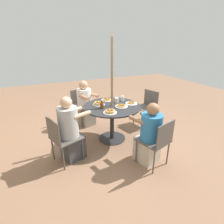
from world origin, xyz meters
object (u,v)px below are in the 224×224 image
pancake_plate_d (98,104)px  patio_table (112,112)px  patio_chair_south (147,105)px  syrup_bottle (102,105)px  pancake_plate_c (107,100)px  coffee_cup (117,100)px  diner_north (70,132)px  pancake_plate_e (131,103)px  patio_chair_west (81,104)px  patio_chair_north (62,137)px  patio_chair_east (157,140)px  drinking_glass_a (123,98)px  diner_east (149,136)px  pancake_plate_a (121,106)px  pancake_plate_b (110,112)px  diner_west (85,105)px

pancake_plate_d → patio_table: bearing=-125.5°
patio_chair_south → syrup_bottle: syrup_bottle is taller
pancake_plate_c → pancake_plate_d: pancake_plate_d is taller
coffee_cup → diner_north: bearing=113.1°
pancake_plate_d → pancake_plate_e: size_ratio=1.00×
patio_chair_west → pancake_plate_e: bearing=105.8°
pancake_plate_e → patio_chair_west: bearing=34.0°
patio_chair_north → patio_table: bearing=90.0°
patio_chair_west → pancake_plate_e: size_ratio=3.41×
pancake_plate_e → syrup_bottle: bearing=89.6°
patio_chair_east → pancake_plate_c: 1.50m
pancake_plate_e → diner_north: bearing=101.2°
patio_chair_south → drinking_glass_a: 0.83m
pancake_plate_d → coffee_cup: 0.40m
diner_east → pancake_plate_a: bearing=82.3°
patio_table → pancake_plate_e: (-0.06, -0.41, 0.16)m
diner_east → coffee_cup: size_ratio=10.26×
pancake_plate_a → patio_table: bearing=50.3°
pancake_plate_c → pancake_plate_e: (-0.41, -0.37, 0.00)m
diner_north → pancake_plate_d: (0.48, -0.69, 0.25)m
drinking_glass_a → patio_chair_east: bearing=178.5°
diner_north → pancake_plate_d: size_ratio=4.69×
pancake_plate_a → patio_chair_north: bearing=101.7°
diner_north → pancake_plate_a: 1.11m
patio_chair_east → diner_north: bearing=132.0°
diner_north → patio_chair_west: bearing=139.0°
diner_north → patio_chair_south: 2.11m
pancake_plate_b → diner_west: bearing=5.5°
patio_chair_north → diner_east: size_ratio=0.78×
pancake_plate_e → coffee_cup: bearing=50.4°
diner_east → patio_chair_south: size_ratio=1.29×
patio_chair_north → patio_chair_east: (-0.72, -1.38, 0.00)m
pancake_plate_a → coffee_cup: size_ratio=2.34×
pancake_plate_b → pancake_plate_d: (0.48, 0.04, 0.00)m
diner_north → patio_chair_east: size_ratio=1.37×
pancake_plate_d → pancake_plate_e: bearing=-108.9°
pancake_plate_d → drinking_glass_a: size_ratio=2.23×
syrup_bottle → drinking_glass_a: size_ratio=1.45×
pancake_plate_c → coffee_cup: (-0.21, -0.13, 0.04)m
patio_table → pancake_plate_c: size_ratio=4.63×
patio_chair_north → patio_chair_west: bearing=134.5°
diner_east → pancake_plate_e: 0.93m
patio_table → patio_chair_south: size_ratio=1.36×
patio_chair_east → pancake_plate_d: (1.26, 0.53, 0.28)m
patio_chair_north → drinking_glass_a: bearing=92.6°
patio_chair_west → coffee_cup: size_ratio=7.98×
diner_north → pancake_plate_a: diner_north is taller
patio_chair_north → patio_chair_south: 2.28m
patio_table → patio_chair_west: bearing=18.2°
pancake_plate_d → syrup_bottle: 0.22m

